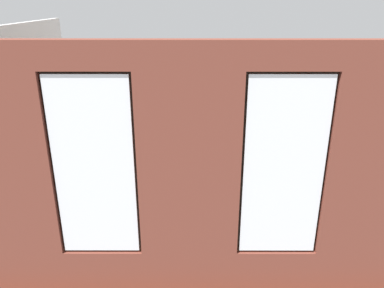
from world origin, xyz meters
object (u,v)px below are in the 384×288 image
object	(u,v)px
remote_black	(201,165)
potted_plant_foreground_right	(91,127)
couch_by_window	(203,234)
table_plant_small	(215,153)
potted_plant_corner_far_left	(368,222)
couch_left	(317,184)
coffee_table	(196,165)
cup_ceramic	(175,163)
papasan_chair	(157,138)
potted_plant_between_couches	(308,216)
potted_plant_near_tv	(66,175)
candle_jar	(187,158)
potted_plant_corner_near_left	(294,127)
potted_plant_by_left_couch	(278,155)
remote_silver	(196,162)
media_console	(57,173)
tv_flatscreen	(53,142)

from	to	relation	value
remote_black	potted_plant_foreground_right	xyz separation A→B (m)	(2.50, -1.66, 0.20)
couch_by_window	table_plant_small	bearing A→B (deg)	-97.05
potted_plant_corner_far_left	couch_by_window	bearing A→B (deg)	-2.70
couch_left	potted_plant_corner_far_left	xyz separation A→B (m)	(-0.15, 1.62, 0.27)
coffee_table	cup_ceramic	world-z (taller)	cup_ceramic
couch_by_window	potted_plant_foreground_right	xyz separation A→B (m)	(2.48, -3.73, 0.34)
cup_ceramic	papasan_chair	world-z (taller)	papasan_chair
couch_by_window	coffee_table	distance (m)	2.20
papasan_chair	potted_plant_between_couches	bearing A→B (deg)	124.48
table_plant_small	remote_black	world-z (taller)	table_plant_small
potted_plant_near_tv	candle_jar	bearing A→B (deg)	-149.60
papasan_chair	potted_plant_near_tv	world-z (taller)	potted_plant_near_tv
couch_left	potted_plant_corner_far_left	world-z (taller)	potted_plant_corner_far_left
potted_plant_near_tv	potted_plant_corner_near_left	xyz separation A→B (m)	(-4.44, -2.65, -0.04)
potted_plant_corner_far_left	papasan_chair	bearing A→B (deg)	-49.09
potted_plant_by_left_couch	potted_plant_corner_near_left	bearing A→B (deg)	-119.36
cup_ceramic	potted_plant_between_couches	bearing A→B (deg)	133.91
remote_silver	potted_plant_between_couches	world-z (taller)	potted_plant_between_couches
couch_by_window	media_console	xyz separation A→B (m)	(2.78, -2.16, -0.09)
potted_plant_foreground_right	candle_jar	bearing A→B (deg)	147.38
potted_plant_by_left_couch	papasan_chair	bearing A→B (deg)	-15.39
coffee_table	potted_plant_foreground_right	xyz separation A→B (m)	(2.40, -1.53, 0.27)
potted_plant_by_left_couch	potted_plant_corner_far_left	distance (m)	2.99
potted_plant_by_left_couch	coffee_table	bearing A→B (deg)	19.78
potted_plant_corner_far_left	potted_plant_by_left_couch	bearing A→B (deg)	-79.31
potted_plant_by_left_couch	potted_plant_corner_far_left	size ratio (longest dim) A/B	0.38
papasan_chair	remote_silver	bearing A→B (deg)	122.57
couch_left	remote_silver	bearing A→B (deg)	-106.70
potted_plant_near_tv	potted_plant_by_left_couch	distance (m)	4.26
coffee_table	potted_plant_by_left_couch	bearing A→B (deg)	-160.22
coffee_table	remote_silver	bearing A→B (deg)	-116.57
potted_plant_by_left_couch	remote_silver	bearing A→B (deg)	19.78
couch_by_window	coffee_table	size ratio (longest dim) A/B	1.49
papasan_chair	potted_plant_by_left_couch	size ratio (longest dim) A/B	2.34
remote_silver	couch_by_window	bearing A→B (deg)	-159.21
candle_jar	potted_plant_corner_far_left	bearing A→B (deg)	135.71
couch_left	tv_flatscreen	size ratio (longest dim) A/B	1.44
coffee_table	remote_silver	xyz separation A→B (m)	(-0.00, -0.00, 0.06)
coffee_table	potted_plant_foreground_right	distance (m)	2.86
couch_by_window	candle_jar	bearing A→B (deg)	-83.84
couch_by_window	potted_plant_foreground_right	world-z (taller)	potted_plant_foreground_right
tv_flatscreen	couch_by_window	bearing A→B (deg)	142.10
couch_left	table_plant_small	bearing A→B (deg)	-114.16
table_plant_small	tv_flatscreen	world-z (taller)	tv_flatscreen
potted_plant_by_left_couch	media_console	bearing A→B (deg)	8.47
remote_silver	potted_plant_near_tv	xyz separation A→B (m)	(2.15, 1.05, 0.23)
remote_silver	potted_plant_between_couches	bearing A→B (deg)	-125.67
potted_plant_corner_near_left	table_plant_small	bearing A→B (deg)	36.96
media_console	papasan_chair	xyz separation A→B (m)	(-1.84, -1.38, 0.21)
cup_ceramic	potted_plant_corner_near_left	world-z (taller)	potted_plant_corner_near_left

